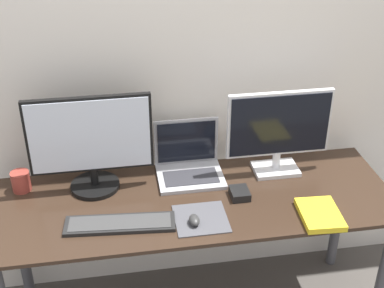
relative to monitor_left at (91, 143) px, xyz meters
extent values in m
cube|color=silver|center=(0.43, 0.21, 0.31)|extent=(7.00, 0.05, 2.50)
cube|color=#332319|center=(0.43, -0.16, -0.24)|extent=(1.76, 0.61, 0.02)
cylinder|color=#47474C|center=(1.25, -0.41, -0.60)|extent=(0.05, 0.05, 0.69)
cylinder|color=#47474C|center=(-0.39, 0.09, -0.60)|extent=(0.05, 0.05, 0.69)
cylinder|color=#47474C|center=(1.25, 0.09, -0.60)|extent=(0.05, 0.05, 0.69)
cylinder|color=black|center=(0.00, 0.00, -0.22)|extent=(0.22, 0.22, 0.02)
cylinder|color=black|center=(0.00, 0.00, -0.17)|extent=(0.04, 0.04, 0.09)
cube|color=black|center=(0.00, 0.00, 0.04)|extent=(0.54, 0.02, 0.35)
cube|color=silver|center=(0.00, -0.01, 0.04)|extent=(0.51, 0.01, 0.33)
cube|color=silver|center=(0.84, 0.00, -0.22)|extent=(0.21, 0.15, 0.02)
cylinder|color=silver|center=(0.84, 0.00, -0.17)|extent=(0.04, 0.04, 0.09)
cube|color=silver|center=(0.84, 0.00, 0.02)|extent=(0.48, 0.02, 0.31)
cube|color=black|center=(0.84, -0.01, 0.02)|extent=(0.46, 0.01, 0.29)
cube|color=#ADADB2|center=(0.44, 0.00, -0.22)|extent=(0.30, 0.23, 0.02)
cube|color=#2D2D33|center=(0.44, -0.02, -0.21)|extent=(0.25, 0.13, 0.00)
cube|color=#ADADB2|center=(0.44, 0.12, -0.10)|extent=(0.30, 0.01, 0.23)
cube|color=black|center=(0.44, 0.11, -0.10)|extent=(0.27, 0.00, 0.20)
cube|color=black|center=(0.10, -0.30, -0.22)|extent=(0.46, 0.16, 0.02)
cube|color=#383838|center=(0.10, -0.30, -0.21)|extent=(0.42, 0.13, 0.00)
cube|color=#47474C|center=(0.43, -0.31, -0.23)|extent=(0.22, 0.21, 0.00)
ellipsoid|color=#333333|center=(0.40, -0.34, -0.21)|extent=(0.04, 0.07, 0.03)
cube|color=yellow|center=(0.92, -0.38, -0.22)|extent=(0.17, 0.23, 0.03)
cube|color=white|center=(0.92, -0.38, -0.22)|extent=(0.17, 0.22, 0.02)
cylinder|color=#99382D|center=(-0.32, 0.03, -0.18)|extent=(0.08, 0.08, 0.09)
cube|color=black|center=(0.63, -0.18, -0.21)|extent=(0.08, 0.10, 0.04)
camera|label=1|loc=(0.10, -2.04, 1.14)|focal=50.00mm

